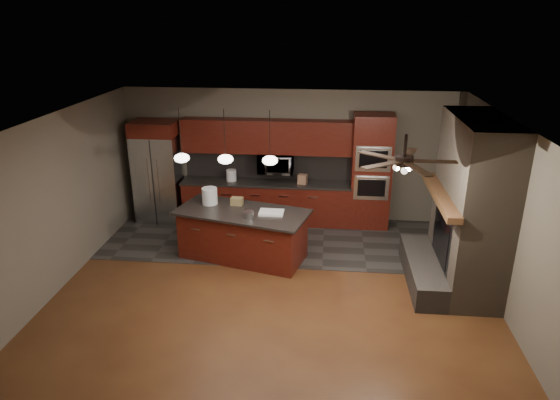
# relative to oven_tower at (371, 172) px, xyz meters

# --- Properties ---
(ground) EXTENTS (7.00, 7.00, 0.00)m
(ground) POSITION_rel_oven_tower_xyz_m (-1.70, -2.69, -1.19)
(ground) COLOR brown
(ground) RESTS_ON ground
(ceiling) EXTENTS (7.00, 6.00, 0.02)m
(ceiling) POSITION_rel_oven_tower_xyz_m (-1.70, -2.69, 1.61)
(ceiling) COLOR white
(ceiling) RESTS_ON back_wall
(back_wall) EXTENTS (7.00, 0.02, 2.80)m
(back_wall) POSITION_rel_oven_tower_xyz_m (-1.70, 0.31, 0.21)
(back_wall) COLOR #655E51
(back_wall) RESTS_ON ground
(right_wall) EXTENTS (0.02, 6.00, 2.80)m
(right_wall) POSITION_rel_oven_tower_xyz_m (1.80, -2.69, 0.21)
(right_wall) COLOR #655E51
(right_wall) RESTS_ON ground
(left_wall) EXTENTS (0.02, 6.00, 2.80)m
(left_wall) POSITION_rel_oven_tower_xyz_m (-5.20, -2.69, 0.21)
(left_wall) COLOR #655E51
(left_wall) RESTS_ON ground
(slate_tile_patch) EXTENTS (7.00, 2.40, 0.01)m
(slate_tile_patch) POSITION_rel_oven_tower_xyz_m (-1.70, -0.89, -1.19)
(slate_tile_patch) COLOR #363431
(slate_tile_patch) RESTS_ON ground
(fireplace_column) EXTENTS (1.30, 2.10, 2.80)m
(fireplace_column) POSITION_rel_oven_tower_xyz_m (1.34, -2.29, 0.11)
(fireplace_column) COLOR brown
(fireplace_column) RESTS_ON ground
(back_cabinetry) EXTENTS (3.59, 0.64, 2.20)m
(back_cabinetry) POSITION_rel_oven_tower_xyz_m (-2.18, 0.05, -0.30)
(back_cabinetry) COLOR #561C0F
(back_cabinetry) RESTS_ON ground
(oven_tower) EXTENTS (0.80, 0.63, 2.38)m
(oven_tower) POSITION_rel_oven_tower_xyz_m (0.00, 0.00, 0.00)
(oven_tower) COLOR #561C0F
(oven_tower) RESTS_ON ground
(microwave) EXTENTS (0.73, 0.41, 0.50)m
(microwave) POSITION_rel_oven_tower_xyz_m (-1.98, 0.06, 0.11)
(microwave) COLOR silver
(microwave) RESTS_ON back_cabinetry
(refrigerator) EXTENTS (0.93, 0.75, 2.17)m
(refrigerator) POSITION_rel_oven_tower_xyz_m (-4.48, -0.07, -0.11)
(refrigerator) COLOR silver
(refrigerator) RESTS_ON ground
(kitchen_island) EXTENTS (2.55, 1.63, 0.92)m
(kitchen_island) POSITION_rel_oven_tower_xyz_m (-2.39, -1.72, -0.73)
(kitchen_island) COLOR #561C0F
(kitchen_island) RESTS_ON ground
(white_bucket) EXTENTS (0.38, 0.38, 0.31)m
(white_bucket) POSITION_rel_oven_tower_xyz_m (-3.05, -1.42, -0.12)
(white_bucket) COLOR white
(white_bucket) RESTS_ON kitchen_island
(paint_can) EXTENTS (0.25, 0.25, 0.12)m
(paint_can) POSITION_rel_oven_tower_xyz_m (-2.22, -2.01, -0.21)
(paint_can) COLOR #9E9EA2
(paint_can) RESTS_ON kitchen_island
(paint_tray) EXTENTS (0.43, 0.31, 0.04)m
(paint_tray) POSITION_rel_oven_tower_xyz_m (-1.86, -1.79, -0.25)
(paint_tray) COLOR white
(paint_tray) RESTS_ON kitchen_island
(cardboard_box) EXTENTS (0.23, 0.17, 0.14)m
(cardboard_box) POSITION_rel_oven_tower_xyz_m (-2.54, -1.41, -0.20)
(cardboard_box) COLOR olive
(cardboard_box) RESTS_ON kitchen_island
(counter_bucket) EXTENTS (0.28, 0.28, 0.24)m
(counter_bucket) POSITION_rel_oven_tower_xyz_m (-2.92, 0.01, -0.17)
(counter_bucket) COLOR white
(counter_bucket) RESTS_ON back_cabinetry
(counter_box) EXTENTS (0.21, 0.18, 0.20)m
(counter_box) POSITION_rel_oven_tower_xyz_m (-1.40, -0.04, -0.19)
(counter_box) COLOR #9C6C50
(counter_box) RESTS_ON back_cabinetry
(pendant_left) EXTENTS (0.26, 0.26, 0.92)m
(pendant_left) POSITION_rel_oven_tower_xyz_m (-3.35, -1.99, 0.77)
(pendant_left) COLOR black
(pendant_left) RESTS_ON ceiling
(pendant_center) EXTENTS (0.26, 0.26, 0.92)m
(pendant_center) POSITION_rel_oven_tower_xyz_m (-2.60, -1.99, 0.77)
(pendant_center) COLOR black
(pendant_center) RESTS_ON ceiling
(pendant_right) EXTENTS (0.26, 0.26, 0.92)m
(pendant_right) POSITION_rel_oven_tower_xyz_m (-1.85, -1.99, 0.77)
(pendant_right) COLOR black
(pendant_right) RESTS_ON ceiling
(ceiling_fan) EXTENTS (1.27, 1.33, 0.41)m
(ceiling_fan) POSITION_rel_oven_tower_xyz_m (0.10, -3.49, 1.27)
(ceiling_fan) COLOR black
(ceiling_fan) RESTS_ON ceiling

